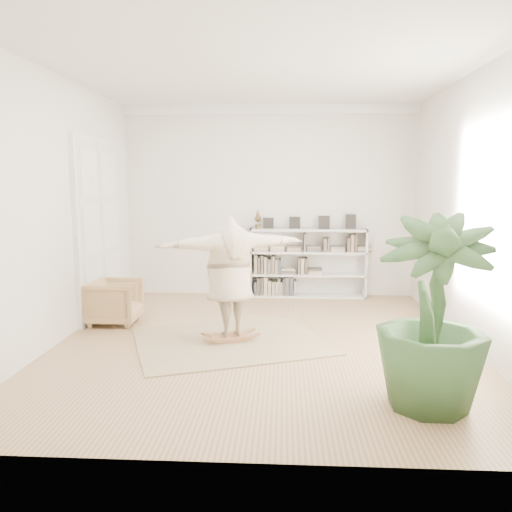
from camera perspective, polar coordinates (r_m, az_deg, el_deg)
The scene contains 9 objects.
floor at distance 6.93m, azimuth 0.63°, elevation -9.77°, with size 6.00×6.00×0.00m, color #8B6548.
room_shell at distance 9.62m, azimuth 1.48°, elevation 16.42°, with size 6.00×6.00×6.00m.
doors at distance 8.47m, azimuth -17.56°, elevation 2.83°, with size 0.09×1.78×2.92m.
bookshelf at distance 9.53m, azimuth 5.87°, elevation -0.89°, with size 2.20×0.35×1.64m.
armchair at distance 8.02m, azimuth -15.82°, elevation -5.05°, with size 0.73×0.75×0.68m, color tan.
rug at distance 6.95m, azimuth -2.92°, elevation -9.65°, with size 2.50×2.00×0.02m, color tan.
rocker_board at distance 6.93m, azimuth -2.93°, elevation -9.18°, with size 0.60×0.48×0.11m.
person at distance 6.72m, azimuth -2.98°, elevation -1.99°, with size 2.01×0.55×1.64m, color beige.
houseplant at distance 5.02m, azimuth 19.49°, elevation -6.15°, with size 1.05×1.05×1.87m, color #2E4F27.
Camera 1 is at (0.29, -6.58, 2.15)m, focal length 35.00 mm.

